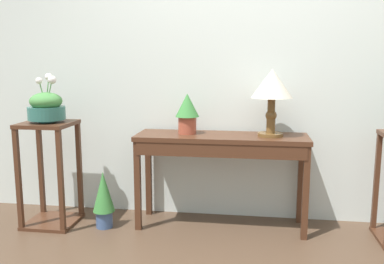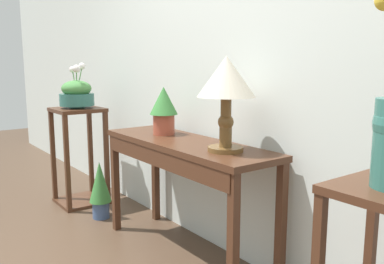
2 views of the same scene
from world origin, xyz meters
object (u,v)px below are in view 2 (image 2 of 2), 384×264
object	(u,v)px
console_table	(182,158)
pedestal_stand_left	(80,156)
table_lamp	(226,83)
planter_bowl_wide_left	(77,93)
potted_plant_floor	(100,188)
potted_plant_on_console	(164,108)

from	to	relation	value
console_table	pedestal_stand_left	xyz separation A→B (m)	(-1.34, -0.12, -0.22)
table_lamp	planter_bowl_wide_left	world-z (taller)	table_lamp
console_table	pedestal_stand_left	distance (m)	1.36
table_lamp	planter_bowl_wide_left	size ratio (longest dim) A/B	1.34
planter_bowl_wide_left	potted_plant_floor	world-z (taller)	planter_bowl_wide_left
pedestal_stand_left	console_table	bearing A→B (deg)	5.33
pedestal_stand_left	potted_plant_floor	world-z (taller)	pedestal_stand_left
console_table	potted_plant_floor	distance (m)	0.99
pedestal_stand_left	potted_plant_floor	distance (m)	0.47
pedestal_stand_left	planter_bowl_wide_left	xyz separation A→B (m)	(0.00, 0.00, 0.54)
pedestal_stand_left	planter_bowl_wide_left	distance (m)	0.54
planter_bowl_wide_left	potted_plant_floor	size ratio (longest dim) A/B	0.83
potted_plant_on_console	planter_bowl_wide_left	distance (m)	1.08
table_lamp	planter_bowl_wide_left	distance (m)	1.72
pedestal_stand_left	planter_bowl_wide_left	size ratio (longest dim) A/B	2.21
planter_bowl_wide_left	console_table	bearing A→B (deg)	5.32
table_lamp	potted_plant_on_console	size ratio (longest dim) A/B	1.60
table_lamp	potted_plant_floor	world-z (taller)	table_lamp
console_table	potted_plant_floor	size ratio (longest dim) A/B	2.90
planter_bowl_wide_left	potted_plant_on_console	bearing A→B (deg)	9.05
table_lamp	potted_plant_floor	distance (m)	1.54
potted_plant_floor	pedestal_stand_left	bearing A→B (deg)	177.82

